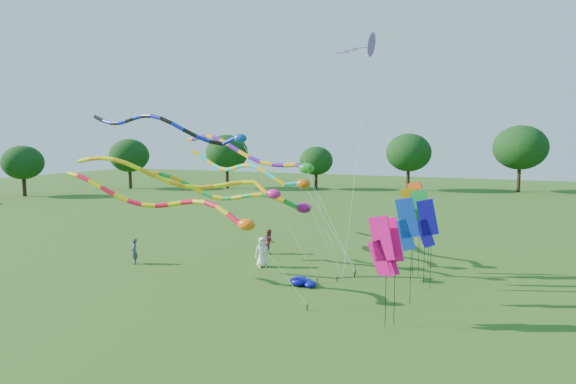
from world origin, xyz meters
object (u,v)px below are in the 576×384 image
at_px(tube_kite_orange, 198,180).
at_px(person_b, 134,251).
at_px(blue_nylon_heap, 308,281).
at_px(person_c, 269,241).
at_px(tube_kite_red, 177,205).
at_px(person_a, 262,252).

bearing_deg(tube_kite_orange, person_b, 160.84).
bearing_deg(blue_nylon_heap, person_c, 132.16).
distance_m(tube_kite_red, person_c, 9.41).
xyz_separation_m(tube_kite_red, person_c, (0.87, 8.70, -3.47)).
height_order(blue_nylon_heap, person_a, person_a).
relative_size(tube_kite_red, tube_kite_orange, 0.99).
height_order(tube_kite_orange, person_a, tube_kite_orange).
relative_size(tube_kite_red, person_a, 7.67).
distance_m(tube_kite_orange, blue_nylon_heap, 8.02).
relative_size(person_a, person_c, 1.10).
xyz_separation_m(tube_kite_orange, person_a, (2.35, 2.99, -4.42)).
distance_m(tube_kite_red, person_b, 7.14).
relative_size(tube_kite_orange, person_b, 8.86).
xyz_separation_m(blue_nylon_heap, person_c, (-4.89, 5.40, 0.60)).
xyz_separation_m(tube_kite_red, blue_nylon_heap, (5.76, 3.30, -4.07)).
relative_size(blue_nylon_heap, person_c, 0.97).
relative_size(person_b, person_c, 0.96).
bearing_deg(tube_kite_red, person_c, 86.30).
xyz_separation_m(tube_kite_orange, blue_nylon_heap, (6.15, 0.79, -5.10)).
relative_size(tube_kite_orange, blue_nylon_heap, 8.77).
height_order(tube_kite_red, blue_nylon_heap, tube_kite_red).
relative_size(tube_kite_red, person_c, 8.40).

